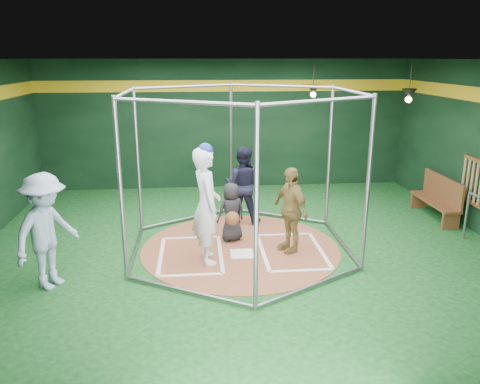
{
  "coord_description": "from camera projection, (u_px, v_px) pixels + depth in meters",
  "views": [
    {
      "loc": [
        -0.78,
        -8.31,
        3.55
      ],
      "look_at": [
        0.0,
        0.1,
        1.1
      ],
      "focal_mm": 35.0,
      "sensor_mm": 36.0,
      "label": 1
    }
  ],
  "objects": [
    {
      "name": "room_shell",
      "position": [
        240.0,
        159.0,
        8.52
      ],
      "size": [
        10.1,
        9.1,
        3.53
      ],
      "color": "#0D3C14",
      "rests_on": "ground"
    },
    {
      "name": "clay_disc",
      "position": [
        240.0,
        248.0,
        9.0
      ],
      "size": [
        3.8,
        3.8,
        0.01
      ],
      "primitive_type": "cylinder",
      "color": "brown",
      "rests_on": "ground"
    },
    {
      "name": "home_plate",
      "position": [
        242.0,
        254.0,
        8.71
      ],
      "size": [
        0.43,
        0.43,
        0.01
      ],
      "primitive_type": "cube",
      "color": "white",
      "rests_on": "clay_disc"
    },
    {
      "name": "batter_box_left",
      "position": [
        191.0,
        254.0,
        8.67
      ],
      "size": [
        1.17,
        1.77,
        0.01
      ],
      "color": "white",
      "rests_on": "clay_disc"
    },
    {
      "name": "batter_box_right",
      "position": [
        292.0,
        251.0,
        8.84
      ],
      "size": [
        1.17,
        1.77,
        0.01
      ],
      "color": "white",
      "rests_on": "clay_disc"
    },
    {
      "name": "batting_cage",
      "position": [
        241.0,
        173.0,
        8.59
      ],
      "size": [
        4.05,
        4.67,
        3.0
      ],
      "color": "gray",
      "rests_on": "ground"
    },
    {
      "name": "bat_rack",
      "position": [
        479.0,
        184.0,
        9.53
      ],
      "size": [
        0.07,
        1.25,
        0.98
      ],
      "color": "brown",
      "rests_on": "room_shell"
    },
    {
      "name": "pendant_lamp_near",
      "position": [
        313.0,
        90.0,
        11.88
      ],
      "size": [
        0.34,
        0.34,
        0.9
      ],
      "color": "black",
      "rests_on": "room_shell"
    },
    {
      "name": "pendant_lamp_far",
      "position": [
        409.0,
        94.0,
        10.51
      ],
      "size": [
        0.34,
        0.34,
        0.9
      ],
      "color": "black",
      "rests_on": "room_shell"
    },
    {
      "name": "batter_figure",
      "position": [
        206.0,
        204.0,
        8.16
      ],
      "size": [
        0.63,
        0.84,
        2.14
      ],
      "color": "white",
      "rests_on": "clay_disc"
    },
    {
      "name": "visitor_leopard",
      "position": [
        290.0,
        210.0,
        8.67
      ],
      "size": [
        0.76,
        1.02,
        1.62
      ],
      "primitive_type": "imported",
      "rotation": [
        0.0,
        0.0,
        -1.13
      ],
      "color": "tan",
      "rests_on": "clay_disc"
    },
    {
      "name": "catcher_figure",
      "position": [
        231.0,
        212.0,
        9.21
      ],
      "size": [
        0.67,
        0.67,
        1.18
      ],
      "color": "black",
      "rests_on": "clay_disc"
    },
    {
      "name": "umpire",
      "position": [
        243.0,
        185.0,
        10.21
      ],
      "size": [
        0.98,
        0.86,
        1.69
      ],
      "primitive_type": "imported",
      "rotation": [
        0.0,
        0.0,
        2.83
      ],
      "color": "black",
      "rests_on": "clay_disc"
    },
    {
      "name": "bystander_blue",
      "position": [
        46.0,
        232.0,
        7.27
      ],
      "size": [
        1.2,
        1.39,
        1.87
      ],
      "primitive_type": "imported",
      "rotation": [
        0.0,
        0.0,
        1.06
      ],
      "color": "#98AECA",
      "rests_on": "ground"
    },
    {
      "name": "dugout_bench",
      "position": [
        438.0,
        197.0,
        10.57
      ],
      "size": [
        0.39,
        1.67,
        0.98
      ],
      "color": "brown",
      "rests_on": "ground"
    }
  ]
}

